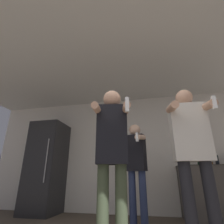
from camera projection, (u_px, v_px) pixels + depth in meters
name	position (u px, v px, depth m)	size (l,w,h in m)	color
wall_back	(133.00, 151.00, 3.99)	(7.00, 0.06, 2.55)	silver
ceiling_slab	(120.00, 61.00, 2.97)	(7.00, 3.67, 0.05)	silver
refrigerator	(46.00, 166.00, 3.89)	(0.69, 0.75, 1.92)	#262628
counter	(218.00, 192.00, 3.12)	(1.30, 0.59, 0.93)	#47423D
bottle_dark_rum	(217.00, 159.00, 3.34)	(0.07, 0.07, 0.29)	black
bottle_brown_liquor	(199.00, 160.00, 3.40)	(0.07, 0.07, 0.27)	#194723
bottle_red_label	(210.00, 158.00, 3.37)	(0.07, 0.07, 0.32)	#563314
person_woman_foreground	(112.00, 149.00, 1.83)	(0.44, 0.50, 1.68)	#38422D
person_man_side	(192.00, 147.00, 1.95)	(0.49, 0.45, 1.75)	black
person_spectator_back	(136.00, 161.00, 3.01)	(0.48, 0.54, 1.64)	navy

